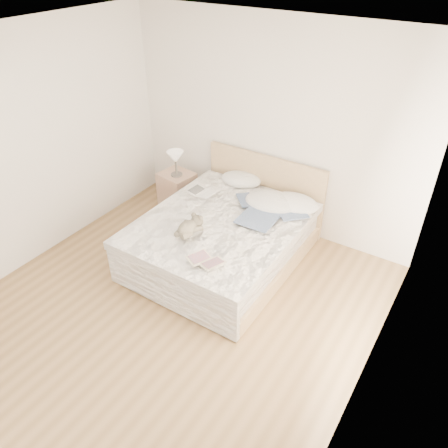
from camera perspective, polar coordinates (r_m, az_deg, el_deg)
The scene contains 16 objects.
floor at distance 4.80m, azimuth -7.83°, elevation -11.82°, with size 4.00×4.50×0.00m, color brown.
ceiling at distance 3.44m, azimuth -11.53°, elevation 21.36°, with size 4.00×4.50×0.00m, color white.
wall_back at distance 5.62m, azimuth 6.06°, elevation 12.29°, with size 4.00×0.02×2.70m, color white.
wall_left at distance 5.38m, azimuth -25.84°, elevation 7.94°, with size 0.02×4.50×2.70m, color white.
wall_right at distance 3.21m, azimuth 19.15°, elevation -8.49°, with size 0.02×4.50×2.70m, color white.
window at distance 3.38m, azimuth 20.72°, elevation -4.16°, with size 0.02×1.30×1.10m, color white.
bed at distance 5.31m, azimuth 0.07°, elevation -1.80°, with size 1.72×2.14×1.00m.
nightstand at distance 6.36m, azimuth -6.11°, elevation 4.31°, with size 0.45×0.40×0.56m, color tan.
table_lamp at distance 6.08m, azimuth -6.35°, elevation 8.52°, with size 0.29×0.29×0.36m.
pillow_left at distance 5.88m, azimuth 2.25°, elevation 5.85°, with size 0.55×0.39×0.17m, color white.
pillow_middle at distance 5.39m, azimuth 6.15°, elevation 2.83°, with size 0.66×0.46×0.20m, color white.
pillow_right at distance 5.41m, azimuth 9.10°, elevation 2.72°, with size 0.61×0.43×0.18m, color white.
blouse at distance 5.16m, azimuth 4.90°, elevation 1.21°, with size 0.66×0.70×0.03m, color #3E4F6F, non-canonical shape.
photo_book at distance 5.59m, azimuth -2.92°, elevation 4.12°, with size 0.35×0.24×0.03m, color white.
childrens_book at distance 4.44m, azimuth -2.39°, elevation -4.86°, with size 0.35×0.23×0.02m, color beige.
teddy_bear at distance 4.82m, azimuth -4.81°, elevation -1.12°, with size 0.23×0.33×0.17m, color #635B4B, non-canonical shape.
Camera 1 is at (2.33, -2.43, 3.42)m, focal length 35.00 mm.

